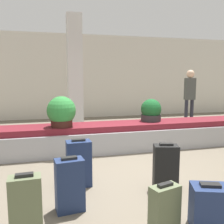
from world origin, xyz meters
TOP-DOWN VIEW (x-y plane):
  - ground_plane at (0.00, 0.00)m, footprint 18.00×18.00m
  - back_wall at (0.00, 6.30)m, footprint 18.00×0.06m
  - carousel at (0.00, 1.71)m, footprint 8.64×0.87m
  - pillar at (-0.60, 3.33)m, footprint 0.39×0.39m
  - suitcase_1 at (0.24, -1.36)m, footprint 0.43×0.38m
  - suitcase_3 at (0.21, -0.43)m, footprint 0.37×0.29m
  - suitcase_4 at (-1.12, -0.63)m, footprint 0.35×0.25m
  - suitcase_5 at (-0.93, 0.02)m, footprint 0.35×0.23m
  - suitcase_7 at (-1.57, -1.14)m, footprint 0.30×0.19m
  - suitcase_8 at (-0.22, -1.26)m, footprint 0.34×0.24m
  - potted_plant_0 at (-1.07, 1.60)m, footprint 0.58×0.58m
  - potted_plant_1 at (0.94, 1.79)m, footprint 0.46×0.46m
  - traveler_0 at (3.05, 3.61)m, footprint 0.34×0.25m
  - traveler_1 at (-0.54, 4.32)m, footprint 0.36×0.26m

SIDE VIEW (x-z plane):
  - ground_plane at x=0.00m, z-range 0.00..0.00m
  - suitcase_1 at x=0.24m, z-range -0.01..0.48m
  - suitcase_8 at x=-0.22m, z-range -0.01..0.49m
  - carousel at x=0.00m, z-range -0.01..0.56m
  - suitcase_4 at x=-1.12m, z-range -0.01..0.64m
  - suitcase_3 at x=0.21m, z-range -0.01..0.66m
  - suitcase_7 at x=-1.57m, z-range -0.01..0.68m
  - suitcase_5 at x=-0.93m, z-range -0.01..0.68m
  - potted_plant_1 at x=0.94m, z-range 0.55..1.05m
  - potted_plant_0 at x=-1.07m, z-range 0.56..1.18m
  - traveler_1 at x=-0.54m, z-range 0.15..1.77m
  - traveler_0 at x=3.05m, z-range 0.19..1.99m
  - back_wall at x=0.00m, z-range 0.00..3.20m
  - pillar at x=-0.60m, z-range 0.00..3.20m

